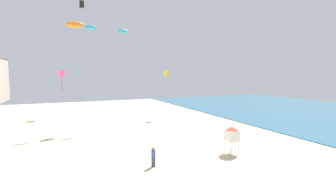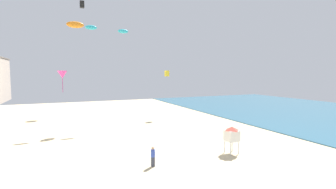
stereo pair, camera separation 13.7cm
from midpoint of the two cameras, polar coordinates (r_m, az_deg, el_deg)
kite_flyer at (r=20.12m, az=-3.67°, el=-14.14°), size 0.34×0.34×1.64m
lifeguard_stand at (r=23.78m, az=14.66°, el=-9.01°), size 1.10×1.10×2.55m
kite_black_box at (r=32.88m, az=-19.80°, el=19.38°), size 0.51×0.51×0.79m
kite_cyan_parafoil at (r=36.29m, az=-17.89°, el=14.83°), size 1.59×0.44×0.62m
kite_orange_parafoil at (r=26.31m, az=-21.20°, el=15.12°), size 1.64×0.46×0.64m
kite_magenta_delta_2 at (r=46.70m, az=-23.88°, el=4.29°), size 1.69×1.69×3.84m
kite_yellow_box at (r=41.74m, az=-0.47°, el=4.99°), size 0.64×0.64×1.01m
kite_cyan_parafoil_2 at (r=37.14m, az=-10.76°, el=14.45°), size 1.53×0.43×0.60m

